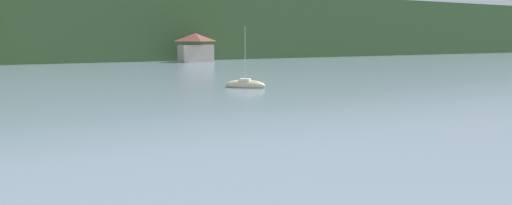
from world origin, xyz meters
name	(u,v)px	position (x,y,z in m)	size (l,w,h in m)	color
wooded_hillside	(141,32)	(16.83, 158.02, 7.07)	(352.00, 53.73, 31.86)	#38562D
shore_building_eastcentral	(196,48)	(21.33, 122.21, 3.09)	(7.17, 5.35, 6.29)	#BCB29E
sailboat_far_1	(245,85)	(10.35, 72.71, 0.29)	(4.21, 3.75, 6.78)	#CCBC8E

